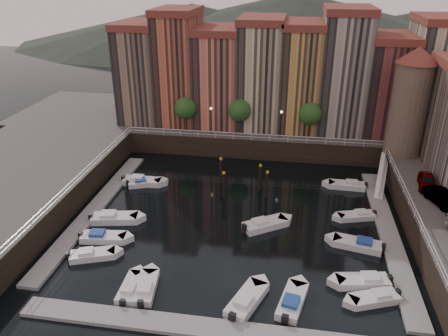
% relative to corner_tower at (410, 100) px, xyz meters
% --- Properties ---
extents(ground, '(200.00, 200.00, 0.00)m').
position_rel_corner_tower_xyz_m(ground, '(-20.00, -14.50, -10.19)').
color(ground, black).
rests_on(ground, ground).
extents(quay_far, '(80.00, 20.00, 3.00)m').
position_rel_corner_tower_xyz_m(quay_far, '(-20.00, 11.50, -8.69)').
color(quay_far, black).
rests_on(quay_far, ground).
extents(dock_left, '(2.00, 28.00, 0.35)m').
position_rel_corner_tower_xyz_m(dock_left, '(-36.20, -15.50, -10.02)').
color(dock_left, gray).
rests_on(dock_left, ground).
extents(dock_right, '(2.00, 28.00, 0.35)m').
position_rel_corner_tower_xyz_m(dock_right, '(-3.80, -15.50, -10.02)').
color(dock_right, gray).
rests_on(dock_right, ground).
extents(dock_near, '(30.00, 2.00, 0.35)m').
position_rel_corner_tower_xyz_m(dock_near, '(-20.00, -31.50, -10.02)').
color(dock_near, gray).
rests_on(dock_near, ground).
extents(mountains, '(145.00, 100.00, 18.00)m').
position_rel_corner_tower_xyz_m(mountains, '(-18.28, 95.50, -2.28)').
color(mountains, '#2D382D').
rests_on(mountains, ground).
extents(far_terrace, '(48.70, 10.30, 17.50)m').
position_rel_corner_tower_xyz_m(far_terrace, '(-16.69, 9.00, 0.76)').
color(far_terrace, '#7F6651').
rests_on(far_terrace, quay_far).
extents(corner_tower, '(5.20, 5.20, 13.80)m').
position_rel_corner_tower_xyz_m(corner_tower, '(0.00, 0.00, 0.00)').
color(corner_tower, '#6B5B4C').
rests_on(corner_tower, quay_right).
extents(promenade_trees, '(21.20, 3.20, 5.20)m').
position_rel_corner_tower_xyz_m(promenade_trees, '(-21.33, 3.70, -3.61)').
color(promenade_trees, black).
rests_on(promenade_trees, quay_far).
extents(street_lamps, '(10.36, 0.36, 4.18)m').
position_rel_corner_tower_xyz_m(street_lamps, '(-21.00, 2.70, -4.30)').
color(street_lamps, black).
rests_on(street_lamps, quay_far).
extents(railings, '(36.08, 34.04, 0.52)m').
position_rel_corner_tower_xyz_m(railings, '(-20.00, -9.62, -6.41)').
color(railings, white).
rests_on(railings, ground).
extents(gangway, '(2.78, 8.32, 3.73)m').
position_rel_corner_tower_xyz_m(gangway, '(-2.90, -4.50, -8.28)').
color(gangway, white).
rests_on(gangway, ground).
extents(mooring_pilings, '(6.44, 4.33, 3.78)m').
position_rel_corner_tower_xyz_m(mooring_pilings, '(-19.98, -8.53, -8.54)').
color(mooring_pilings, black).
rests_on(mooring_pilings, ground).
extents(boat_left_0, '(4.55, 2.99, 1.03)m').
position_rel_corner_tower_xyz_m(boat_left_0, '(-32.64, -24.28, -9.85)').
color(boat_left_0, silver).
rests_on(boat_left_0, ground).
extents(boat_left_1, '(4.91, 2.24, 1.11)m').
position_rel_corner_tower_xyz_m(boat_left_1, '(-32.80, -21.31, -9.82)').
color(boat_left_1, silver).
rests_on(boat_left_1, ground).
extents(boat_left_2, '(5.41, 2.83, 1.21)m').
position_rel_corner_tower_xyz_m(boat_left_2, '(-33.09, -17.65, -9.79)').
color(boat_left_2, silver).
rests_on(boat_left_2, ground).
extents(boat_left_3, '(4.59, 3.07, 1.04)m').
position_rel_corner_tower_xyz_m(boat_left_3, '(-32.58, -8.76, -9.84)').
color(boat_left_3, silver).
rests_on(boat_left_3, ground).
extents(boat_left_4, '(5.11, 1.94, 1.17)m').
position_rel_corner_tower_xyz_m(boat_left_4, '(-33.06, -8.48, -9.80)').
color(boat_left_4, silver).
rests_on(boat_left_4, ground).
extents(boat_right_0, '(4.47, 3.01, 1.01)m').
position_rel_corner_tower_xyz_m(boat_right_0, '(-6.67, -26.16, -9.85)').
color(boat_right_0, silver).
rests_on(boat_right_0, ground).
extents(boat_right_1, '(4.97, 2.51, 1.11)m').
position_rel_corner_tower_xyz_m(boat_right_1, '(-7.35, -24.12, -9.82)').
color(boat_right_1, silver).
rests_on(boat_right_1, ground).
extents(boat_right_2, '(5.10, 2.75, 1.14)m').
position_rel_corner_tower_xyz_m(boat_right_2, '(-7.16, -18.43, -9.81)').
color(boat_right_2, silver).
rests_on(boat_right_2, ground).
extents(boat_right_3, '(4.40, 2.65, 0.99)m').
position_rel_corner_tower_xyz_m(boat_right_3, '(-6.68, -12.78, -9.86)').
color(boat_right_3, silver).
rests_on(boat_right_3, ground).
extents(boat_right_4, '(4.76, 1.88, 1.09)m').
position_rel_corner_tower_xyz_m(boat_right_4, '(-7.01, -5.39, -9.83)').
color(boat_right_4, silver).
rests_on(boat_right_4, ground).
extents(boat_near_0, '(1.67, 4.31, 0.98)m').
position_rel_corner_tower_xyz_m(boat_near_0, '(-27.27, -28.20, -9.86)').
color(boat_near_0, silver).
rests_on(boat_near_0, ground).
extents(boat_near_1, '(2.20, 4.69, 1.05)m').
position_rel_corner_tower_xyz_m(boat_near_1, '(-25.97, -28.01, -9.84)').
color(boat_near_1, silver).
rests_on(boat_near_1, ground).
extents(boat_near_2, '(3.46, 5.24, 1.18)m').
position_rel_corner_tower_xyz_m(boat_near_2, '(-17.26, -28.23, -9.80)').
color(boat_near_2, silver).
rests_on(boat_near_2, ground).
extents(boat_near_3, '(2.77, 5.05, 1.13)m').
position_rel_corner_tower_xyz_m(boat_near_3, '(-13.53, -27.75, -9.81)').
color(boat_near_3, silver).
rests_on(boat_near_3, ground).
extents(car_a, '(2.41, 4.54, 1.47)m').
position_rel_corner_tower_xyz_m(car_a, '(0.70, -10.00, -6.46)').
color(car_a, gray).
rests_on(car_a, quay_right).
extents(car_b, '(3.07, 4.86, 1.51)m').
position_rel_corner_tower_xyz_m(car_b, '(1.20, -13.80, -6.44)').
color(car_b, gray).
rests_on(car_b, quay_right).
extents(boat_extra_193, '(5.07, 4.23, 1.18)m').
position_rel_corner_tower_xyz_m(boat_extra_193, '(-16.68, -16.31, -9.80)').
color(boat_extra_193, silver).
rests_on(boat_extra_193, ground).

